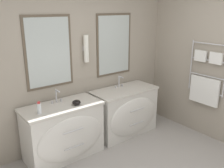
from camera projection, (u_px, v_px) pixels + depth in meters
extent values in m
cube|color=#9E9384|center=(78.00, 62.00, 3.87)|extent=(5.06, 0.06, 2.60)
cube|color=brown|center=(49.00, 52.00, 3.50)|extent=(0.71, 0.02, 1.03)
cube|color=#B2BCBA|center=(49.00, 52.00, 3.49)|extent=(0.64, 0.01, 0.96)
cube|color=brown|center=(114.00, 45.00, 4.19)|extent=(0.71, 0.02, 1.03)
cube|color=#B2BCBA|center=(114.00, 45.00, 4.18)|extent=(0.64, 0.01, 0.96)
cylinder|color=white|center=(86.00, 49.00, 3.80)|extent=(0.08, 0.08, 0.41)
cube|color=silver|center=(84.00, 48.00, 3.84)|extent=(0.05, 0.02, 0.08)
cube|color=#9E9384|center=(204.00, 59.00, 4.10)|extent=(0.06, 3.86, 2.60)
cylinder|color=silver|center=(191.00, 65.00, 4.24)|extent=(0.02, 0.02, 0.84)
cylinder|color=silver|center=(210.00, 44.00, 3.90)|extent=(0.02, 0.61, 0.02)
cylinder|color=silver|center=(208.00, 60.00, 3.97)|extent=(0.02, 0.61, 0.02)
cylinder|color=silver|center=(206.00, 76.00, 4.05)|extent=(0.02, 0.61, 0.02)
cylinder|color=silver|center=(205.00, 91.00, 4.13)|extent=(0.02, 0.61, 0.02)
cube|color=white|center=(204.00, 91.00, 4.11)|extent=(0.04, 0.51, 0.45)
cube|color=white|center=(216.00, 58.00, 3.85)|extent=(0.04, 0.21, 0.18)
cube|color=white|center=(201.00, 56.00, 4.05)|extent=(0.04, 0.21, 0.18)
cube|color=silver|center=(63.00, 132.00, 3.62)|extent=(1.09, 0.52, 0.76)
ellipsoid|color=silver|center=(72.00, 139.00, 3.42)|extent=(1.00, 0.11, 0.64)
cube|color=beige|center=(61.00, 106.00, 3.50)|extent=(1.12, 0.54, 0.04)
ellipsoid|color=white|center=(62.00, 109.00, 3.49)|extent=(0.46, 0.40, 0.09)
cylinder|color=silver|center=(74.00, 131.00, 3.33)|extent=(0.30, 0.01, 0.01)
cylinder|color=silver|center=(75.00, 147.00, 3.40)|extent=(0.30, 0.01, 0.01)
cube|color=silver|center=(124.00, 112.00, 4.31)|extent=(1.09, 0.52, 0.76)
ellipsoid|color=silver|center=(134.00, 117.00, 4.11)|extent=(1.00, 0.11, 0.64)
cube|color=beige|center=(124.00, 90.00, 4.19)|extent=(1.12, 0.54, 0.04)
ellipsoid|color=white|center=(125.00, 92.00, 4.18)|extent=(0.46, 0.40, 0.09)
cylinder|color=silver|center=(137.00, 110.00, 4.02)|extent=(0.30, 0.01, 0.01)
cylinder|color=silver|center=(137.00, 123.00, 4.09)|extent=(0.30, 0.01, 0.01)
cylinder|color=silver|center=(56.00, 96.00, 3.57)|extent=(0.02, 0.02, 0.20)
cylinder|color=silver|center=(58.00, 91.00, 3.51)|extent=(0.02, 0.11, 0.02)
cylinder|color=silver|center=(52.00, 102.00, 3.56)|extent=(0.03, 0.03, 0.04)
cylinder|color=silver|center=(61.00, 100.00, 3.64)|extent=(0.03, 0.03, 0.04)
cylinder|color=silver|center=(119.00, 82.00, 4.26)|extent=(0.02, 0.02, 0.20)
cylinder|color=silver|center=(121.00, 77.00, 4.20)|extent=(0.02, 0.11, 0.02)
cylinder|color=silver|center=(116.00, 87.00, 4.25)|extent=(0.03, 0.03, 0.04)
cylinder|color=silver|center=(122.00, 85.00, 4.33)|extent=(0.03, 0.03, 0.04)
cylinder|color=silver|center=(39.00, 109.00, 3.20)|extent=(0.05, 0.05, 0.14)
cylinder|color=red|center=(39.00, 103.00, 3.17)|extent=(0.04, 0.04, 0.02)
ellipsoid|color=black|center=(76.00, 103.00, 3.50)|extent=(0.12, 0.12, 0.07)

